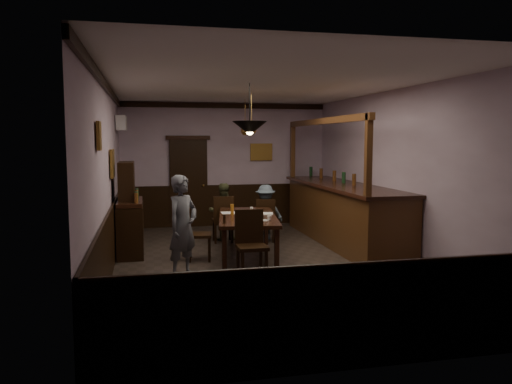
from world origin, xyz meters
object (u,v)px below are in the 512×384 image
object	(u,v)px
coffee_cup	(269,218)
pendant_brass_mid	(251,130)
chair_far_right	(266,218)
pendant_iron	(250,128)
person_standing	(183,226)
soda_can	(251,213)
pendant_brass_far	(245,131)
dining_table	(248,219)
chair_near	(251,241)
person_seated_left	(223,212)
sideboard	(130,217)
chair_far_left	(223,217)
person_seated_right	(265,212)
chair_side	(195,231)
bar_counter	(342,212)

from	to	relation	value
coffee_cup	pendant_brass_mid	xyz separation A→B (m)	(-0.00, 1.42, 1.50)
chair_far_right	pendant_iron	distance (m)	2.78
chair_far_right	pendant_brass_mid	xyz separation A→B (m)	(-0.39, -0.41, 1.80)
person_standing	soda_can	distance (m)	1.57
pendant_brass_far	dining_table	bearing A→B (deg)	-100.35
dining_table	coffee_cup	distance (m)	0.69
chair_far_right	pendant_brass_far	xyz separation A→B (m)	(-0.19, 1.22, 1.80)
chair_near	person_seated_left	bearing A→B (deg)	89.53
sideboard	chair_near	bearing A→B (deg)	-46.97
chair_far_right	pendant_iron	bearing A→B (deg)	85.56
soda_can	pendant_iron	distance (m)	1.62
chair_far_left	person_seated_right	bearing A→B (deg)	-169.96
dining_table	chair_side	world-z (taller)	chair_side
chair_far_right	person_seated_left	bearing A→B (deg)	-9.55
dining_table	chair_far_right	xyz separation A→B (m)	(0.63, 1.19, -0.19)
person_seated_left	pendant_brass_far	distance (m)	1.99
sideboard	pendant_brass_mid	xyz separation A→B (m)	(2.31, 0.10, 1.62)
sideboard	pendant_brass_far	bearing A→B (deg)	34.44
chair_side	person_seated_left	xyz separation A→B (m)	(0.74, 1.66, 0.07)
chair_side	chair_far_left	bearing A→B (deg)	-19.10
person_seated_left	coffee_cup	world-z (taller)	person_seated_left
soda_can	bar_counter	world-z (taller)	bar_counter
coffee_cup	pendant_brass_mid	size ratio (longest dim) A/B	0.10
chair_side	pendant_iron	size ratio (longest dim) A/B	1.17
dining_table	soda_can	distance (m)	0.20
dining_table	pendant_iron	distance (m)	1.79
chair_side	person_seated_right	xyz separation A→B (m)	(1.63, 1.52, 0.06)
chair_side	pendant_brass_mid	world-z (taller)	pendant_brass_mid
pendant_iron	pendant_brass_far	size ratio (longest dim) A/B	1.02
coffee_cup	bar_counter	size ratio (longest dim) A/B	0.02
pendant_iron	chair_far_left	bearing A→B (deg)	93.16
person_seated_right	bar_counter	size ratio (longest dim) A/B	0.26
pendant_brass_mid	person_seated_left	bearing A→B (deg)	118.80
dining_table	chair_far_left	world-z (taller)	chair_far_left
person_seated_left	pendant_brass_mid	bearing A→B (deg)	118.70
chair_near	sideboard	xyz separation A→B (m)	(-1.86, 1.99, 0.12)
person_standing	pendant_brass_far	world-z (taller)	pendant_brass_far
chair_far_left	pendant_brass_mid	distance (m)	1.91
sideboard	pendant_brass_mid	size ratio (longest dim) A/B	2.10
chair_far_right	chair_side	distance (m)	2.01
sideboard	soda_can	bearing A→B (deg)	-21.65
person_seated_right	pendant_brass_mid	size ratio (longest dim) A/B	1.43
soda_can	pendant_brass_far	size ratio (longest dim) A/B	0.15
coffee_cup	bar_counter	distance (m)	2.37
bar_counter	dining_table	bearing A→B (deg)	-159.68
chair_side	pendant_iron	xyz separation A→B (m)	(0.83, -0.73, 1.76)
pendant_brass_mid	sideboard	bearing A→B (deg)	-177.55
person_seated_right	person_standing	bearing A→B (deg)	51.76
person_seated_right	chair_far_right	bearing A→B (deg)	77.90
chair_far_left	soda_can	distance (m)	1.53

